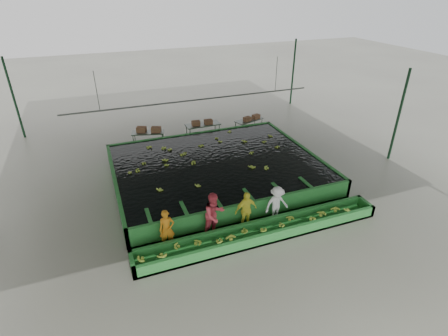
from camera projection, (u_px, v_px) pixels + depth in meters
name	position (u px, v px, depth m)	size (l,w,h in m)	color
ground	(228.00, 191.00, 16.55)	(80.00, 80.00, 0.00)	gray
shed_roof	(228.00, 87.00, 14.18)	(20.00, 22.00, 0.04)	gray
shed_posts	(228.00, 143.00, 15.36)	(20.00, 22.00, 5.00)	black
flotation_tank	(217.00, 169.00, 17.57)	(10.00, 8.00, 0.90)	#25722C
tank_water	(217.00, 162.00, 17.38)	(9.70, 7.70, 0.00)	black
sorting_trough	(262.00, 232.00, 13.47)	(10.00, 1.00, 0.50)	#25722C
cableway_rail	(195.00, 100.00, 19.24)	(0.08, 0.08, 14.00)	#59605B
rail_hanger_left	(97.00, 91.00, 17.19)	(0.04, 0.04, 2.00)	#59605B
rail_hanger_right	(276.00, 74.00, 20.35)	(0.04, 0.04, 2.00)	#59605B
worker_a	(167.00, 229.00, 12.76)	(0.57, 0.38, 1.57)	#C67415
worker_b	(214.00, 215.00, 13.27)	(0.92, 0.72, 1.89)	#CB3A49
worker_c	(246.00, 210.00, 13.74)	(0.97, 0.40, 1.65)	yellow
worker_d	(277.00, 204.00, 14.19)	(1.02, 0.59, 1.58)	white
packing_table_left	(149.00, 139.00, 20.98)	(1.89, 0.76, 0.86)	#59605B
packing_table_mid	(203.00, 131.00, 21.88)	(2.13, 0.85, 0.97)	#59605B
packing_table_right	(249.00, 126.00, 22.83)	(1.91, 0.77, 0.87)	#59605B
box_stack_left	(149.00, 132.00, 20.79)	(1.43, 0.40, 0.31)	brown
box_stack_mid	(202.00, 125.00, 21.56)	(1.29, 0.36, 0.28)	brown
box_stack_right	(252.00, 120.00, 22.59)	(1.22, 0.34, 0.26)	brown
floating_bananas	(212.00, 155.00, 18.04)	(9.11, 6.21, 0.12)	#94B235
trough_bananas	(262.00, 229.00, 13.40)	(9.41, 0.63, 0.13)	#94B235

